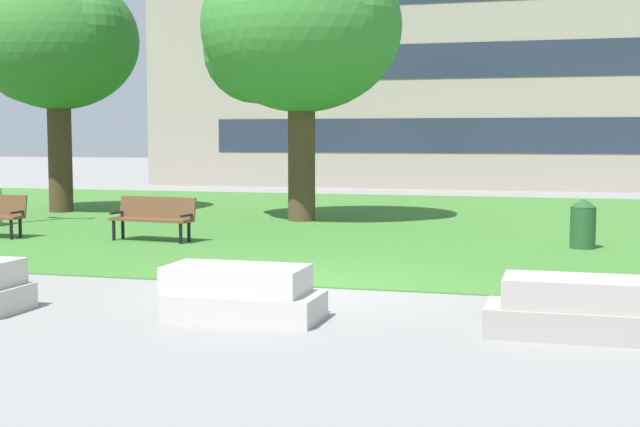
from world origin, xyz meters
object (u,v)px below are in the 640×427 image
(concrete_block_left, at_px, (241,294))
(park_bench_near_right, at_px, (154,216))
(concrete_block_right, at_px, (575,308))
(trash_bin, at_px, (583,223))

(concrete_block_left, height_order, park_bench_near_right, park_bench_near_right)
(concrete_block_left, relative_size, concrete_block_right, 0.99)
(concrete_block_right, bearing_deg, concrete_block_left, -177.81)
(trash_bin, bearing_deg, concrete_block_right, -91.37)
(concrete_block_left, xyz_separation_m, park_bench_near_right, (-4.50, 6.84, 0.23))
(concrete_block_left, relative_size, park_bench_near_right, 0.99)
(concrete_block_left, height_order, concrete_block_right, same)
(concrete_block_left, relative_size, trash_bin, 1.91)
(park_bench_near_right, height_order, trash_bin, trash_bin)
(concrete_block_left, bearing_deg, park_bench_near_right, 123.35)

